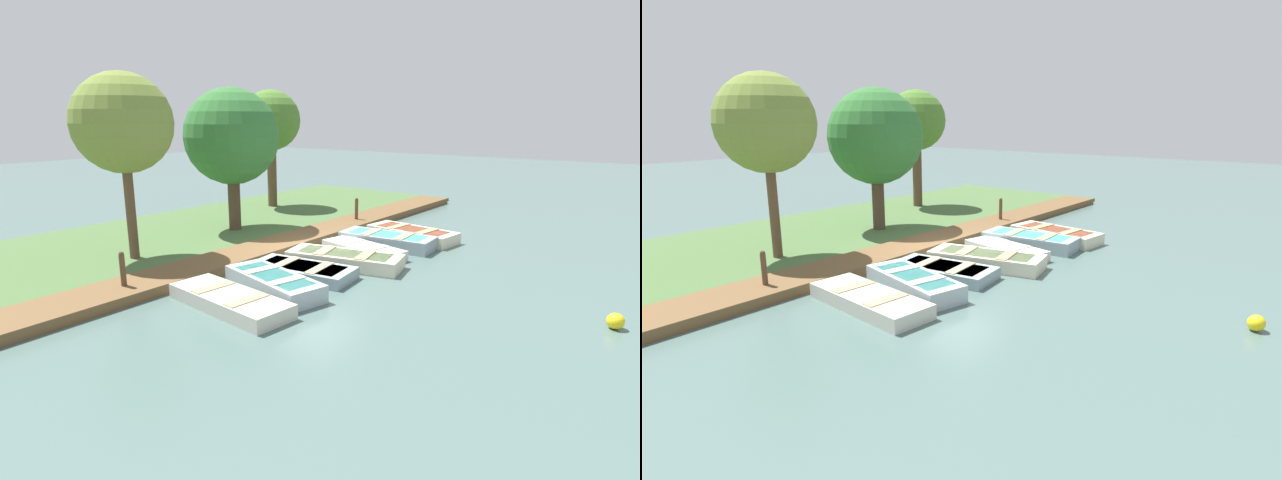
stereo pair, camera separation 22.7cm
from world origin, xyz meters
TOP-DOWN VIEW (x-y plane):
  - ground_plane at (0.00, 0.00)m, footprint 80.00×80.00m
  - shore_bank at (-5.00, 0.00)m, footprint 8.00×24.00m
  - dock_walkway at (-1.41, 0.00)m, footprint 1.43×22.26m
  - rowboat_0 at (1.12, -4.49)m, footprint 3.20×1.37m
  - rowboat_1 at (1.17, -3.14)m, footprint 2.98×1.64m
  - rowboat_2 at (0.96, -1.82)m, footprint 2.88×1.61m
  - rowboat_3 at (1.31, -0.39)m, footprint 3.36×1.84m
  - rowboat_4 at (1.10, 0.90)m, footprint 2.82×1.53m
  - rowboat_5 at (1.17, 2.21)m, footprint 3.08×1.42m
  - rowboat_6 at (1.34, 3.58)m, footprint 3.13×1.52m
  - mooring_post_near at (-1.40, -5.47)m, footprint 0.13×0.13m
  - mooring_post_far at (-1.40, 4.28)m, footprint 0.13×0.13m
  - buoy at (7.97, -0.61)m, footprint 0.33×0.33m
  - park_tree_far_left at (-3.71, -3.72)m, footprint 2.72×2.72m
  - park_tree_left at (-4.20, 0.63)m, footprint 3.30×3.30m
  - park_tree_center at (-6.42, 5.00)m, footprint 2.60×2.60m

SIDE VIEW (x-z plane):
  - ground_plane at x=0.00m, z-range 0.00..0.00m
  - shore_bank at x=-5.00m, z-range 0.00..0.13m
  - dock_walkway at x=-1.41m, z-range 0.00..0.25m
  - rowboat_2 at x=0.96m, z-range 0.00..0.32m
  - buoy at x=7.97m, z-range 0.00..0.33m
  - rowboat_4 at x=1.10m, z-range 0.00..0.33m
  - rowboat_0 at x=1.12m, z-range 0.00..0.35m
  - rowboat_6 at x=1.34m, z-range 0.00..0.40m
  - rowboat_3 at x=1.31m, z-range 0.00..0.41m
  - rowboat_5 at x=1.17m, z-range 0.00..0.44m
  - rowboat_1 at x=1.17m, z-range 0.00..0.44m
  - mooring_post_near at x=-1.40m, z-range 0.00..1.08m
  - mooring_post_far at x=-1.40m, z-range 0.00..1.08m
  - park_tree_left at x=-4.20m, z-range 0.85..5.91m
  - park_tree_center at x=-6.42m, z-range 1.24..6.45m
  - park_tree_far_left at x=-3.71m, z-range 1.25..6.51m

